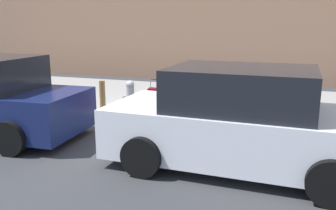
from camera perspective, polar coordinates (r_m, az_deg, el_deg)
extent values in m
plane|color=#333335|center=(8.52, -5.63, -2.81)|extent=(40.00, 40.00, 0.00)
cube|color=gray|center=(10.76, -0.18, 0.96)|extent=(18.00, 5.00, 0.14)
cube|color=red|center=(8.25, 14.62, -0.84)|extent=(0.47, 0.24, 0.51)
cube|color=black|center=(8.25, 14.62, -0.84)|extent=(0.46, 0.07, 0.52)
cylinder|color=gray|center=(8.15, 16.13, 1.54)|extent=(0.02, 0.02, 0.22)
cylinder|color=gray|center=(8.21, 13.40, 1.77)|extent=(0.02, 0.02, 0.22)
cylinder|color=black|center=(8.16, 14.80, 2.41)|extent=(0.39, 0.05, 0.02)
cylinder|color=black|center=(8.29, 15.90, -2.54)|extent=(0.05, 0.02, 0.04)
cylinder|color=black|center=(8.34, 13.15, -2.28)|extent=(0.05, 0.02, 0.04)
cube|color=#59601E|center=(8.15, 11.23, 0.01)|extent=(0.38, 0.26, 0.75)
cube|color=black|center=(8.15, 11.23, 0.01)|extent=(0.38, 0.07, 0.77)
cylinder|color=gray|center=(8.05, 12.47, 3.25)|extent=(0.02, 0.02, 0.20)
cylinder|color=gray|center=(8.07, 10.29, 3.37)|extent=(0.02, 0.02, 0.20)
cylinder|color=black|center=(8.04, 11.41, 4.01)|extent=(0.31, 0.05, 0.02)
cylinder|color=black|center=(8.22, 12.23, -2.45)|extent=(0.05, 0.02, 0.04)
cylinder|color=black|center=(8.24, 10.02, -2.32)|extent=(0.05, 0.02, 0.04)
cube|color=#0F606B|center=(8.27, 7.91, 0.19)|extent=(0.48, 0.24, 0.71)
cube|color=black|center=(8.27, 7.91, 0.19)|extent=(0.48, 0.06, 0.72)
cylinder|color=gray|center=(8.14, 9.43, 3.29)|extent=(0.02, 0.02, 0.23)
cylinder|color=gray|center=(8.23, 6.61, 3.49)|extent=(0.02, 0.02, 0.23)
cylinder|color=black|center=(8.17, 8.04, 4.18)|extent=(0.41, 0.04, 0.02)
cylinder|color=black|center=(8.31, 9.26, -2.17)|extent=(0.04, 0.02, 0.04)
cylinder|color=black|center=(8.40, 6.44, -1.91)|extent=(0.04, 0.02, 0.04)
cube|color=#9EA0A8|center=(8.47, 4.71, -0.02)|extent=(0.40, 0.27, 0.54)
cube|color=black|center=(8.47, 4.71, -0.02)|extent=(0.39, 0.07, 0.55)
cylinder|color=gray|center=(8.39, 5.82, 1.85)|extent=(0.02, 0.02, 0.04)
cylinder|color=gray|center=(8.44, 3.68, 1.95)|extent=(0.02, 0.02, 0.04)
cylinder|color=black|center=(8.41, 4.75, 2.03)|extent=(0.32, 0.05, 0.02)
cylinder|color=black|center=(8.51, 5.77, -1.71)|extent=(0.05, 0.02, 0.04)
cylinder|color=black|center=(8.56, 3.60, -1.58)|extent=(0.05, 0.02, 0.04)
cube|color=navy|center=(8.58, 1.70, 0.21)|extent=(0.41, 0.26, 0.55)
cube|color=black|center=(8.58, 1.70, 0.21)|extent=(0.42, 0.06, 0.56)
cylinder|color=gray|center=(8.45, 2.84, 2.65)|extent=(0.02, 0.02, 0.22)
cylinder|color=gray|center=(8.56, 0.61, 2.79)|extent=(0.02, 0.02, 0.22)
cylinder|color=black|center=(8.49, 1.72, 3.45)|extent=(0.35, 0.03, 0.02)
cylinder|color=black|center=(8.59, 2.82, -1.52)|extent=(0.04, 0.02, 0.04)
cylinder|color=black|center=(8.70, 0.57, -1.32)|extent=(0.04, 0.02, 0.04)
cube|color=maroon|center=(8.63, -1.66, 0.58)|extent=(0.46, 0.25, 0.63)
cube|color=black|center=(8.63, -1.66, 0.58)|extent=(0.46, 0.08, 0.65)
cylinder|color=gray|center=(8.47, -0.49, 3.30)|extent=(0.02, 0.02, 0.22)
cylinder|color=gray|center=(8.63, -2.83, 3.47)|extent=(0.02, 0.02, 0.22)
cylinder|color=black|center=(8.53, -1.68, 4.11)|extent=(0.39, 0.06, 0.02)
cylinder|color=black|center=(8.62, -0.45, -1.45)|extent=(0.05, 0.02, 0.04)
cylinder|color=black|center=(8.78, -2.81, -1.19)|extent=(0.05, 0.02, 0.04)
cylinder|color=#99999E|center=(8.97, -6.04, 0.97)|extent=(0.20, 0.20, 0.63)
sphere|color=#99999E|center=(8.90, -6.10, 3.26)|extent=(0.21, 0.21, 0.21)
cylinder|color=#99999E|center=(9.03, -6.91, 1.22)|extent=(0.09, 0.10, 0.09)
cylinder|color=#99999E|center=(8.90, -5.17, 1.10)|extent=(0.09, 0.10, 0.09)
cylinder|color=brown|center=(9.14, -10.45, 1.49)|extent=(0.15, 0.15, 0.77)
cube|color=silver|center=(5.90, 11.40, -4.33)|extent=(4.31, 1.96, 0.80)
cube|color=black|center=(5.73, 11.72, 2.65)|extent=(2.26, 1.76, 0.66)
cylinder|color=black|center=(5.49, -4.21, -8.25)|extent=(0.65, 0.24, 0.64)
cylinder|color=black|center=(7.14, 1.99, -3.20)|extent=(0.65, 0.24, 0.64)
cylinder|color=black|center=(5.08, 24.66, -11.28)|extent=(0.65, 0.24, 0.64)
cylinder|color=black|center=(6.82, 23.63, -5.07)|extent=(0.65, 0.24, 0.64)
cylinder|color=black|center=(6.91, -23.90, -4.88)|extent=(0.65, 0.26, 0.64)
cylinder|color=black|center=(8.29, -16.27, -1.43)|extent=(0.65, 0.26, 0.64)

